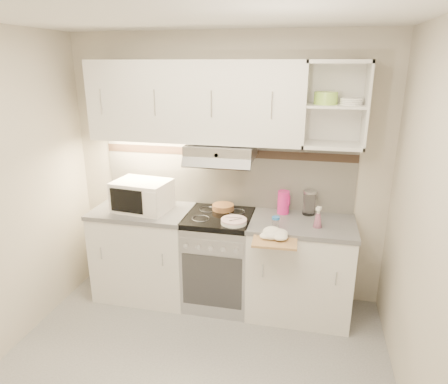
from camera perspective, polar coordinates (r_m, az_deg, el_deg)
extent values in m
plane|color=#969799|center=(3.23, -5.58, -25.68)|extent=(3.00, 3.00, 0.00)
cube|color=beige|center=(3.82, 0.30, 3.19)|extent=(3.00, 0.04, 2.50)
cube|color=beige|center=(2.52, 28.22, -7.11)|extent=(0.04, 2.80, 2.50)
cube|color=white|center=(2.35, -7.59, 24.53)|extent=(3.00, 2.80, 0.04)
cube|color=silver|center=(3.82, 0.27, 2.72)|extent=(2.40, 0.02, 0.64)
cube|color=#33241B|center=(3.76, 0.25, 5.63)|extent=(2.40, 0.01, 0.08)
cube|color=white|center=(3.60, -4.26, 12.77)|extent=(1.90, 0.34, 0.70)
cube|color=white|center=(3.45, 15.63, 11.95)|extent=(0.50, 0.34, 0.70)
cylinder|color=#A3D953|center=(3.45, 14.34, 12.87)|extent=(0.19, 0.19, 0.10)
cylinder|color=white|center=(3.46, 17.70, 12.24)|extent=(0.18, 0.18, 0.06)
cube|color=#B7B7BC|center=(3.57, -0.38, 5.95)|extent=(0.60, 0.40, 0.12)
cube|color=white|center=(4.06, -11.16, -8.61)|extent=(0.90, 0.60, 0.86)
cube|color=slate|center=(3.88, -11.56, -2.66)|extent=(0.92, 0.62, 0.04)
cube|color=white|center=(3.76, 10.72, -10.85)|extent=(0.90, 0.60, 0.86)
cube|color=slate|center=(3.57, 11.14, -4.51)|extent=(0.92, 0.62, 0.04)
cube|color=#B7B7BC|center=(3.84, -0.68, -9.93)|extent=(0.60, 0.58, 0.85)
cube|color=black|center=(3.66, -0.71, -3.69)|extent=(0.60, 0.60, 0.05)
cube|color=white|center=(3.81, -11.59, -0.48)|extent=(0.54, 0.43, 0.28)
cube|color=black|center=(3.65, -12.74, -1.38)|extent=(0.33, 0.06, 0.22)
cylinder|color=white|center=(3.75, -12.43, -1.90)|extent=(0.14, 0.14, 0.15)
cone|color=white|center=(3.69, -11.12, -1.83)|extent=(0.19, 0.08, 0.12)
torus|color=white|center=(3.72, -12.53, -0.51)|extent=(0.12, 0.04, 0.12)
cylinder|color=white|center=(3.46, 1.41, -4.42)|extent=(0.22, 0.22, 0.01)
cylinder|color=white|center=(3.45, 1.41, -4.20)|extent=(0.22, 0.22, 0.01)
cylinder|color=white|center=(3.45, 1.42, -3.98)|extent=(0.22, 0.22, 0.01)
cube|color=silver|center=(3.45, 1.42, -3.83)|extent=(0.14, 0.05, 0.01)
cylinder|color=#B28B45|center=(3.77, -0.13, -2.17)|extent=(0.20, 0.20, 0.05)
cylinder|color=#D62280|center=(3.69, 8.48, -1.46)|extent=(0.11, 0.11, 0.21)
cube|color=#D62280|center=(3.66, 9.24, -1.23)|extent=(0.02, 0.03, 0.09)
cylinder|color=white|center=(3.71, 12.07, -1.65)|extent=(0.11, 0.11, 0.21)
cylinder|color=#B7B7BC|center=(3.68, 12.18, 0.01)|extent=(0.12, 0.12, 0.02)
cylinder|color=white|center=(3.39, 7.38, -4.45)|extent=(0.06, 0.06, 0.08)
cylinder|color=blue|center=(3.38, 7.41, -3.70)|extent=(0.07, 0.07, 0.02)
cone|color=#FF93C3|center=(3.46, 13.25, -3.96)|extent=(0.08, 0.08, 0.12)
cube|color=#A27756|center=(3.25, 7.30, -6.80)|extent=(0.36, 0.33, 0.02)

